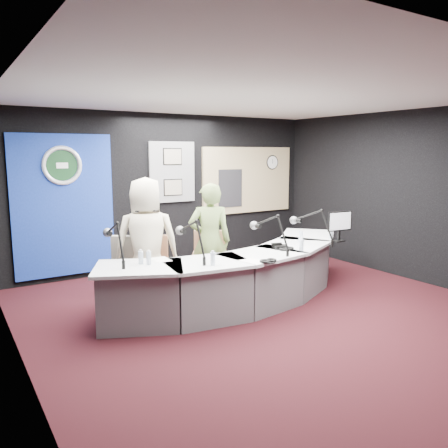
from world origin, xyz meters
TOP-DOWN VIEW (x-y plane):
  - ground at (0.00, 0.00)m, footprint 6.00×6.00m
  - ceiling at (0.00, 0.00)m, footprint 6.00×6.00m
  - wall_back at (0.00, 3.00)m, footprint 6.00×0.02m
  - wall_left at (-3.00, 0.00)m, footprint 0.02×6.00m
  - wall_right at (3.00, 0.00)m, footprint 0.02×6.00m
  - broadcast_desk at (-0.05, 0.55)m, footprint 4.50×1.90m
  - backdrop_panel at (-1.90, 2.97)m, footprint 1.60×0.05m
  - agency_seal at (-1.90, 2.93)m, footprint 0.63×0.07m
  - seal_center at (-1.90, 2.94)m, footprint 0.48×0.01m
  - pinboard at (0.05, 2.97)m, footprint 0.90×0.04m
  - framed_photo_upper at (0.05, 2.94)m, footprint 0.34×0.02m
  - framed_photo_lower at (0.05, 2.94)m, footprint 0.34×0.02m
  - booth_window_frame at (1.75, 2.97)m, footprint 2.12×0.06m
  - booth_glow at (1.75, 2.96)m, footprint 2.00×0.02m
  - equipment_rack at (1.30, 2.94)m, footprint 0.55×0.02m
  - wall_clock at (2.35, 2.94)m, footprint 0.28×0.01m
  - armchair_left at (-1.25, 1.11)m, footprint 0.82×0.82m
  - armchair_right at (-0.34, 0.96)m, footprint 0.71×0.71m
  - draped_jacket at (-1.42, 1.31)m, footprint 0.46×0.38m
  - person_man at (-1.25, 1.11)m, footprint 1.01×0.82m
  - person_woman at (-0.34, 0.96)m, footprint 0.73×0.63m
  - computer_monitor at (1.54, 0.26)m, footprint 0.43×0.07m
  - desk_phone at (0.45, 0.34)m, footprint 0.23×0.21m
  - headphones_near at (0.48, 0.23)m, footprint 0.20×0.20m
  - headphones_far at (-0.18, -0.20)m, footprint 0.21×0.21m
  - paper_stack at (-1.26, 0.64)m, footprint 0.22×0.30m
  - notepad at (-0.31, -0.07)m, footprint 0.27×0.35m
  - boom_mic_a at (-1.81, 0.76)m, footprint 0.16×0.74m
  - boom_mic_b at (-0.94, 0.40)m, footprint 0.16×0.74m
  - boom_mic_c at (0.18, 0.22)m, footprint 0.23×0.73m
  - boom_mic_d at (1.05, 0.32)m, footprint 0.37×0.69m
  - water_bottles at (0.03, 0.31)m, footprint 3.23×0.61m

SIDE VIEW (x-z plane):
  - ground at x=0.00m, z-range 0.00..0.00m
  - broadcast_desk at x=-0.05m, z-range 0.00..0.75m
  - armchair_right at x=-0.34m, z-range 0.00..0.91m
  - armchair_left at x=-1.25m, z-range 0.00..1.04m
  - draped_jacket at x=-1.42m, z-range 0.27..0.97m
  - paper_stack at x=-1.26m, z-range 0.75..0.75m
  - notepad at x=-0.31m, z-range 0.75..0.75m
  - headphones_near at x=0.48m, z-range 0.75..0.78m
  - headphones_far at x=-0.18m, z-range 0.75..0.79m
  - desk_phone at x=0.45m, z-range 0.75..0.80m
  - water_bottles at x=0.03m, z-range 0.75..0.93m
  - person_woman at x=-0.34m, z-range 0.00..1.68m
  - person_man at x=-1.25m, z-range 0.00..1.78m
  - boom_mic_a at x=-1.81m, z-range 0.75..1.35m
  - boom_mic_b at x=-0.94m, z-range 0.75..1.35m
  - boom_mic_c at x=0.18m, z-range 0.75..1.35m
  - boom_mic_d at x=1.05m, z-range 0.75..1.35m
  - computer_monitor at x=1.54m, z-range 0.92..1.22m
  - backdrop_panel at x=-1.90m, z-range 0.10..2.40m
  - wall_back at x=0.00m, z-range 0.00..2.80m
  - wall_left at x=-3.00m, z-range 0.00..2.80m
  - wall_right at x=3.00m, z-range 0.00..2.80m
  - equipment_rack at x=1.30m, z-range 1.03..1.78m
  - framed_photo_lower at x=0.05m, z-range 1.33..1.60m
  - booth_window_frame at x=1.75m, z-range 0.89..2.21m
  - booth_glow at x=1.75m, z-range 0.95..2.15m
  - pinboard at x=0.05m, z-range 1.20..2.30m
  - agency_seal at x=-1.90m, z-range 1.58..2.21m
  - seal_center at x=-1.90m, z-range 1.66..2.14m
  - wall_clock at x=2.35m, z-range 1.76..2.04m
  - framed_photo_upper at x=0.05m, z-range 1.89..2.17m
  - ceiling at x=0.00m, z-range 2.79..2.81m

